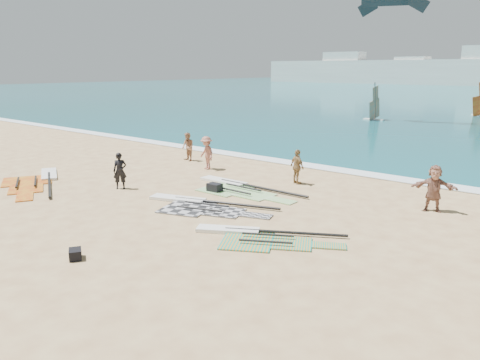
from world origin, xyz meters
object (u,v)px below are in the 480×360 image
Objects in this scene: gear_bag_far at (75,254)px; rig_orange at (255,236)px; beachgoer_left at (188,147)px; gear_bag_near at (215,188)px; beachgoer_mid at (207,153)px; rig_red at (38,181)px; person_wetsuit at (120,171)px; rig_grey at (197,205)px; beachgoer_right at (434,188)px; beachgoer_back at (297,167)px; rig_green at (236,187)px.

rig_orange is at bearing 57.70° from gear_bag_far.
beachgoer_left reaches higher than gear_bag_far.
gear_bag_near is 4.96m from beachgoer_mid.
person_wetsuit is (4.25, 1.76, 0.78)m from rig_red.
rig_red is at bearing 173.75° from rig_grey.
gear_bag_near is at bearing -179.02° from beachgoer_right.
gear_bag_near reaches higher than rig_red.
beachgoer_back is at bearing 60.62° from rig_grey.
beachgoer_left is 2.68m from beachgoer_mid.
gear_bag_near is 1.27× the size of gear_bag_far.
beachgoer_mid is (-4.57, 5.38, 0.86)m from rig_grey.
rig_red is 18.01m from beachgoer_right.
rig_grey is at bearing 40.98° from rig_red.
gear_bag_far is 0.27× the size of beachgoer_right.
beachgoer_left is (-8.10, 12.44, 0.70)m from gear_bag_far.
rig_grey is 0.96× the size of rig_green.
gear_bag_far is 14.86m from beachgoer_left.
rig_red is at bearing -148.60° from rig_green.
person_wetsuit reaches higher than rig_green.
gear_bag_near reaches higher than rig_green.
beachgoer_back is at bearing 65.97° from rig_red.
beachgoer_mid is 1.09× the size of beachgoer_back.
rig_green is 9.80m from rig_red.
beachgoer_left is 14.58m from beachgoer_right.
beachgoer_right is at bearing -160.93° from beachgoer_back.
gear_bag_near is at bearing -24.39° from beachgoer_mid.
person_wetsuit reaches higher than rig_orange.
gear_bag_far is 0.29× the size of person_wetsuit.
rig_green is 3.59× the size of person_wetsuit.
beachgoer_back reaches higher than rig_red.
beachgoer_left is at bearing 155.64° from beachgoer_right.
rig_orange is 2.98× the size of person_wetsuit.
rig_orange is at bearing -34.74° from gear_bag_near.
rig_grey is 5.85m from beachgoer_back.
beachgoer_left is at bearing 60.45° from person_wetsuit.
rig_red is at bearing 153.18° from person_wetsuit.
beachgoer_mid is at bearing 150.42° from rig_green.
rig_green reaches higher than rig_orange.
rig_orange is 8.79m from person_wetsuit.
beachgoer_left is at bearing 119.03° from rig_grey.
rig_green is 12.31× the size of gear_bag_far.
gear_bag_near is 0.37× the size of beachgoer_left.
gear_bag_near reaches higher than gear_bag_far.
beachgoer_mid reaches higher than rig_green.
beachgoer_left reaches higher than rig_green.
beachgoer_mid is at bearing 112.17° from rig_orange.
beachgoer_mid reaches higher than rig_orange.
rig_orange is at bearing -22.12° from beachgoer_left.
beachgoer_mid is (-8.58, 6.75, 0.86)m from rig_orange.
beachgoer_mid is (4.36, 7.38, 0.85)m from rig_red.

